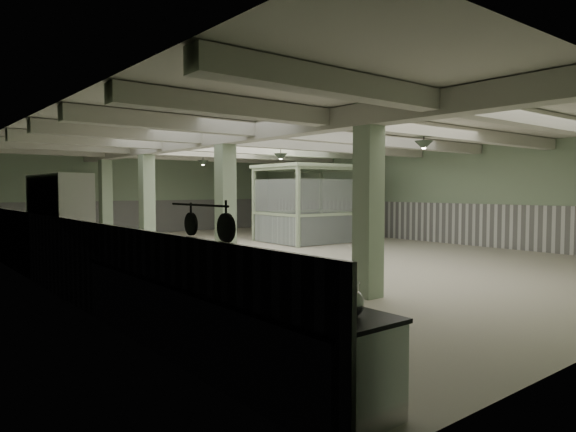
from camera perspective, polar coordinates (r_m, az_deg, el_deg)
floor at (r=15.88m, az=-1.13°, el=-4.31°), size 20.00×20.00×0.00m
ceiling at (r=15.83m, az=-1.14°, el=8.73°), size 14.00×20.00×0.02m
wall_back at (r=24.45m, az=-15.60°, el=2.37°), size 14.00×0.02×3.60m
wall_left at (r=12.75m, az=-26.92°, el=1.69°), size 0.02×20.00×3.60m
wall_right at (r=20.78m, az=14.35°, el=2.30°), size 0.02×20.00×3.60m
wainscot_left at (r=12.82m, az=-26.70°, el=-3.00°), size 0.05×19.90×1.50m
wainscot_right at (r=20.80m, az=14.27°, el=-0.59°), size 0.05×19.90×1.50m
wainscot_back at (r=24.46m, az=-15.54°, el=-0.09°), size 13.90×0.05×1.50m
girder at (r=14.43m, az=-9.12°, el=8.37°), size 0.45×19.90×0.40m
beam_a at (r=10.92m, az=24.06°, el=10.11°), size 13.90×0.35×0.32m
beam_b at (r=12.26m, az=13.47°, el=9.48°), size 13.90×0.35×0.32m
beam_c at (r=13.93m, az=5.22°, el=8.76°), size 13.90×0.35×0.32m
beam_d at (r=15.82m, az=-1.14°, el=8.08°), size 13.90×0.35×0.32m
beam_e at (r=17.86m, az=-6.09°, el=7.48°), size 13.90×0.35×0.32m
beam_f at (r=20.00m, az=-9.98°, el=6.97°), size 13.90×0.35×0.32m
beam_g at (r=22.22m, az=-13.11°, el=6.54°), size 13.90×0.35×0.32m
column_a at (r=9.63m, az=8.93°, el=1.66°), size 0.42×0.42×3.60m
column_b at (r=13.51m, az=-6.96°, el=2.05°), size 0.42×0.42×3.60m
column_c at (r=17.95m, az=-15.41°, el=2.19°), size 0.42×0.42×3.60m
column_d at (r=21.68m, az=-19.60°, el=2.25°), size 0.42×0.42×3.60m
hook_rail at (r=5.57m, az=-9.93°, el=1.21°), size 0.02×1.20×0.02m
pendant_front at (r=12.62m, az=14.85°, el=7.58°), size 0.44×0.44×0.22m
pendant_mid at (r=16.49m, az=-0.82°, el=6.58°), size 0.44×0.44×0.22m
pendant_back at (r=20.66m, az=-9.42°, el=5.82°), size 0.44×0.44×0.22m
prep_counter at (r=6.47m, az=-9.34°, el=-10.97°), size 0.96×5.52×0.91m
pitcher_near at (r=4.81m, az=2.49°, el=-8.99°), size 0.17×0.19×0.24m
pitcher_far at (r=4.59m, az=7.20°, el=-9.15°), size 0.22×0.25×0.31m
veg_colander at (r=5.31m, az=-1.06°, el=-8.08°), size 0.47×0.47×0.20m
orange_bowl at (r=5.97m, az=-6.47°, el=-7.35°), size 0.33×0.33×0.10m
skillet_near at (r=5.20m, az=-6.90°, el=-1.32°), size 0.04×0.30×0.30m
skillet_far at (r=5.84m, az=-10.73°, el=-0.88°), size 0.03×0.26×0.26m
walkin_cooler at (r=11.83m, az=-24.02°, el=-1.08°), size 1.06×2.69×2.46m
guard_booth at (r=19.82m, az=2.53°, el=2.79°), size 3.77×3.23×2.94m
filing_cabinet at (r=21.55m, az=6.56°, el=-0.85°), size 0.39×0.55×1.16m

